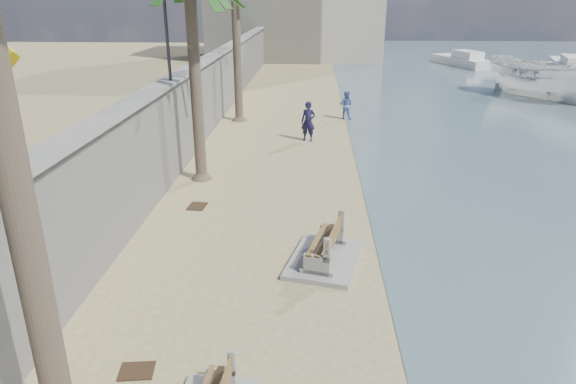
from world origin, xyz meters
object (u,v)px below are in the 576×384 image
object	(u,v)px
bench_far	(325,246)
person_b	(346,103)
person_a	(308,119)
yacht_near	(575,68)
boat_cruiser	(543,77)
yacht_far	(461,62)

from	to	relation	value
bench_far	person_b	bearing A→B (deg)	85.12
person_a	person_b	size ratio (longest dim) A/B	1.24
bench_far	person_a	world-z (taller)	person_a
bench_far	yacht_near	bearing A→B (deg)	57.75
boat_cruiser	yacht_far	xyz separation A→B (m)	(-0.78, 17.30, -1.11)
bench_far	yacht_far	world-z (taller)	yacht_far
yacht_far	person_b	bearing A→B (deg)	132.17
person_b	person_a	bearing A→B (deg)	85.21
boat_cruiser	yacht_far	bearing A→B (deg)	59.03
yacht_near	yacht_far	distance (m)	9.97
person_b	yacht_near	size ratio (longest dim) A/B	0.16
yacht_near	person_a	bearing A→B (deg)	152.38
yacht_far	yacht_near	bearing A→B (deg)	-133.56
person_a	person_b	bearing A→B (deg)	81.45
bench_far	yacht_far	distance (m)	43.17
person_b	yacht_near	xyz separation A→B (m)	(21.82, 20.10, -0.53)
person_b	boat_cruiser	xyz separation A→B (m)	(13.45, 6.77, 0.58)
bench_far	yacht_near	size ratio (longest dim) A/B	0.25
boat_cruiser	yacht_near	distance (m)	15.78
boat_cruiser	yacht_near	bearing A→B (deg)	24.33
bench_far	yacht_near	xyz separation A→B (m)	(23.24, 36.84, -0.10)
person_a	yacht_far	xyz separation A→B (m)	(14.71, 28.88, -0.74)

